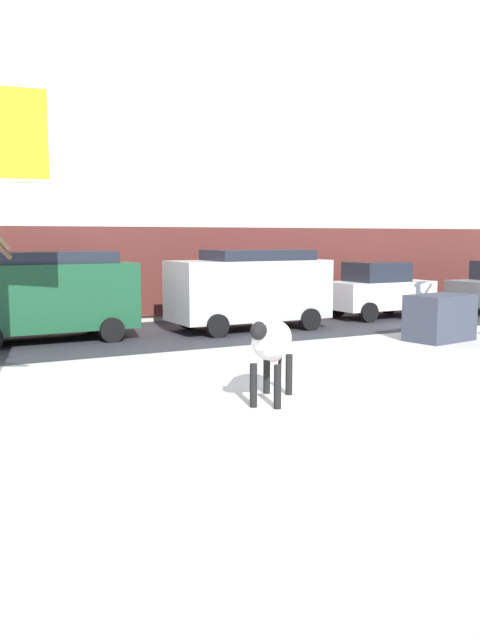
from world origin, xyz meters
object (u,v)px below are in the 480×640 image
object	(u,v)px
pedestrian_by_cars	(256,289)
car_silver_van	(250,287)
cow_holstein	(270,341)
car_darkgreen_van	(44,294)
dumpster	(440,318)
car_white_hatchback	(379,290)
pedestrian_near_billboard	(152,293)

from	to	relation	value
pedestrian_by_cars	car_silver_van	bearing A→B (deg)	-121.51
car_silver_van	pedestrian_by_cars	xyz separation A→B (m)	(2.09, 3.42, -0.36)
cow_holstein	car_silver_van	size ratio (longest dim) A/B	0.36
car_darkgreen_van	dumpster	xyz separation A→B (m)	(9.13, -4.63, -0.64)
cow_holstein	car_white_hatchback	size ratio (longest dim) A/B	0.48
car_darkgreen_van	car_white_hatchback	distance (m)	10.97
car_silver_van	cow_holstein	bearing A→B (deg)	-116.30
car_silver_van	car_white_hatchback	world-z (taller)	car_silver_van
cow_holstein	car_darkgreen_van	xyz separation A→B (m)	(-1.92, 8.23, 0.24)
car_darkgreen_van	car_white_hatchback	size ratio (longest dim) A/B	1.31
car_white_hatchback	car_darkgreen_van	bearing A→B (deg)	-179.64
car_silver_van	pedestrian_near_billboard	world-z (taller)	car_silver_van
cow_holstein	car_silver_van	bearing A→B (deg)	63.70
cow_holstein	pedestrian_by_cars	bearing A→B (deg)	62.05
cow_holstein	pedestrian_near_billboard	size ratio (longest dim) A/B	0.97
car_white_hatchback	dumpster	xyz separation A→B (m)	(-1.83, -4.70, -0.33)
car_silver_van	dumpster	size ratio (longest dim) A/B	2.72
car_darkgreen_van	pedestrian_by_cars	world-z (taller)	car_darkgreen_van
car_white_hatchback	pedestrian_near_billboard	distance (m)	7.51
dumpster	pedestrian_by_cars	bearing A→B (deg)	99.73
car_darkgreen_van	car_white_hatchback	xyz separation A→B (m)	(10.96, 0.07, -0.32)
car_white_hatchback	pedestrian_near_billboard	world-z (taller)	car_white_hatchback
car_white_hatchback	dumpster	world-z (taller)	car_white_hatchback
car_silver_van	pedestrian_by_cars	size ratio (longest dim) A/B	2.67
car_silver_van	pedestrian_near_billboard	xyz separation A→B (m)	(-1.73, 3.42, -0.36)
cow_holstein	pedestrian_near_billboard	xyz separation A→B (m)	(2.09, 11.15, -0.12)
car_darkgreen_van	pedestrian_near_billboard	size ratio (longest dim) A/B	2.67
dumpster	cow_holstein	bearing A→B (deg)	-153.47
cow_holstein	pedestrian_by_cars	size ratio (longest dim) A/B	0.97
car_silver_van	pedestrian_near_billboard	size ratio (longest dim) A/B	2.67
car_darkgreen_van	car_silver_van	distance (m)	5.76
car_white_hatchback	pedestrian_near_billboard	xyz separation A→B (m)	(-6.95, 2.85, -0.05)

